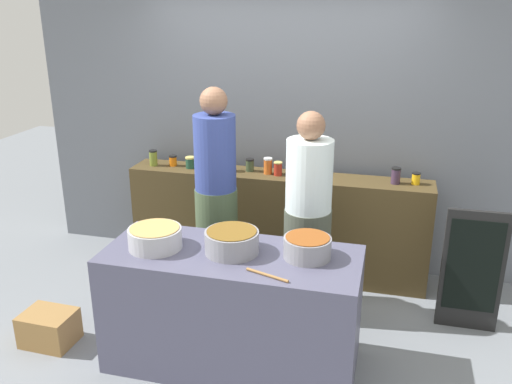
{
  "coord_description": "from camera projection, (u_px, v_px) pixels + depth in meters",
  "views": [
    {
      "loc": [
        0.97,
        -3.38,
        2.42
      ],
      "look_at": [
        0.0,
        0.35,
        1.05
      ],
      "focal_mm": 38.15,
      "sensor_mm": 36.0,
      "label": 1
    }
  ],
  "objects": [
    {
      "name": "preserve_jar_7",
      "position": [
        294.0,
        169.0,
        4.76
      ],
      "size": [
        0.07,
        0.07,
        0.11
      ],
      "color": "#5A115E",
      "rests_on": "display_shelf"
    },
    {
      "name": "cook_with_tongs",
      "position": [
        216.0,
        207.0,
        4.42
      ],
      "size": [
        0.35,
        0.35,
        1.8
      ],
      "color": "#4A5C3E",
      "rests_on": "ground"
    },
    {
      "name": "preserve_jar_4",
      "position": [
        250.0,
        165.0,
        4.88
      ],
      "size": [
        0.08,
        0.08,
        0.12
      ],
      "color": "#3B4B31",
      "rests_on": "display_shelf"
    },
    {
      "name": "preserve_jar_8",
      "position": [
        396.0,
        176.0,
        4.54
      ],
      "size": [
        0.08,
        0.08,
        0.14
      ],
      "color": "#402D43",
      "rests_on": "display_shelf"
    },
    {
      "name": "preserve_jar_1",
      "position": [
        173.0,
        161.0,
        5.04
      ],
      "size": [
        0.07,
        0.07,
        0.1
      ],
      "color": "orange",
      "rests_on": "display_shelf"
    },
    {
      "name": "chalkboard_sign",
      "position": [
        472.0,
        271.0,
        4.09
      ],
      "size": [
        0.45,
        0.05,
        0.97
      ],
      "color": "black",
      "rests_on": "ground"
    },
    {
      "name": "cooking_pot_center",
      "position": [
        232.0,
        242.0,
        3.56
      ],
      "size": [
        0.36,
        0.36,
        0.15
      ],
      "color": "gray",
      "rests_on": "prep_table"
    },
    {
      "name": "cooking_pot_left",
      "position": [
        155.0,
        238.0,
        3.63
      ],
      "size": [
        0.36,
        0.36,
        0.15
      ],
      "color": "#B7B7BC",
      "rests_on": "prep_table"
    },
    {
      "name": "wooden_spoon",
      "position": [
        267.0,
        275.0,
        3.27
      ],
      "size": [
        0.28,
        0.11,
        0.02
      ],
      "primitive_type": "cylinder",
      "rotation": [
        1.57,
        0.0,
        1.24
      ],
      "color": "#9E703D",
      "rests_on": "prep_table"
    },
    {
      "name": "preserve_jar_3",
      "position": [
        226.0,
        163.0,
        4.88
      ],
      "size": [
        0.09,
        0.09,
        0.14
      ],
      "color": "gold",
      "rests_on": "display_shelf"
    },
    {
      "name": "preserve_jar_9",
      "position": [
        416.0,
        178.0,
        4.53
      ],
      "size": [
        0.07,
        0.07,
        0.1
      ],
      "color": "#EEAD15",
      "rests_on": "display_shelf"
    },
    {
      "name": "bread_crate",
      "position": [
        49.0,
        328.0,
        4.02
      ],
      "size": [
        0.38,
        0.3,
        0.25
      ],
      "primitive_type": "cube",
      "rotation": [
        0.0,
        0.0,
        -0.03
      ],
      "color": "olive",
      "rests_on": "ground"
    },
    {
      "name": "cook_in_cap",
      "position": [
        308.0,
        227.0,
        4.21
      ],
      "size": [
        0.37,
        0.37,
        1.66
      ],
      "color": "#4D5345",
      "rests_on": "ground"
    },
    {
      "name": "display_shelf",
      "position": [
        277.0,
        224.0,
        4.97
      ],
      "size": [
        2.7,
        0.36,
        0.96
      ],
      "primitive_type": "cube",
      "color": "#48391E",
      "rests_on": "ground"
    },
    {
      "name": "preserve_jar_0",
      "position": [
        153.0,
        158.0,
        5.04
      ],
      "size": [
        0.08,
        0.08,
        0.15
      ],
      "color": "olive",
      "rests_on": "display_shelf"
    },
    {
      "name": "cooking_pot_right",
      "position": [
        307.0,
        247.0,
        3.49
      ],
      "size": [
        0.31,
        0.31,
        0.14
      ],
      "color": "gray",
      "rests_on": "prep_table"
    },
    {
      "name": "prep_table",
      "position": [
        232.0,
        309.0,
        3.71
      ],
      "size": [
        1.7,
        0.7,
        0.85
      ],
      "primitive_type": "cube",
      "color": "#504F67",
      "rests_on": "ground"
    },
    {
      "name": "preserve_jar_6",
      "position": [
        278.0,
        169.0,
        4.76
      ],
      "size": [
        0.08,
        0.08,
        0.12
      ],
      "color": "#AD2B1C",
      "rests_on": "display_shelf"
    },
    {
      "name": "storefront_wall",
      "position": [
        286.0,
        106.0,
        4.94
      ],
      "size": [
        4.8,
        0.12,
        3.0
      ],
      "primitive_type": "cube",
      "color": "slate",
      "rests_on": "ground"
    },
    {
      "name": "preserve_jar_5",
      "position": [
        268.0,
        166.0,
        4.8
      ],
      "size": [
        0.08,
        0.08,
        0.14
      ],
      "color": "orange",
      "rests_on": "display_shelf"
    },
    {
      "name": "ground",
      "position": [
        244.0,
        337.0,
        4.12
      ],
      "size": [
        12.0,
        12.0,
        0.0
      ],
      "primitive_type": "plane",
      "color": "gray"
    },
    {
      "name": "preserve_jar_2",
      "position": [
        190.0,
        162.0,
        4.97
      ],
      "size": [
        0.09,
        0.09,
        0.11
      ],
      "color": "#204834",
      "rests_on": "display_shelf"
    }
  ]
}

